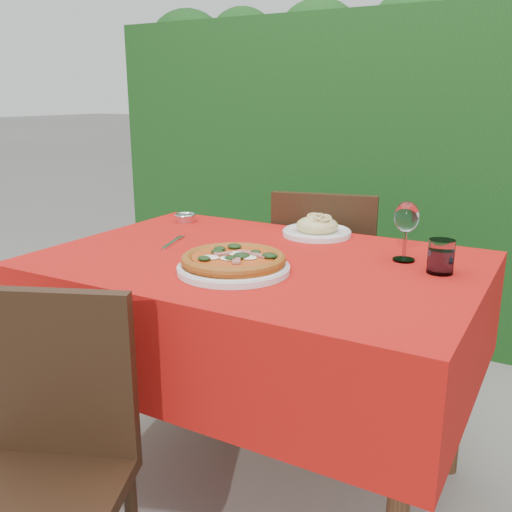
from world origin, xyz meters
The scene contains 11 objects.
ground centered at (0.00, 0.00, 0.00)m, with size 60.00×60.00×0.00m, color slate.
hedge centered at (0.00, 1.55, 0.92)m, with size 3.20×0.55×1.78m.
dining_table centered at (0.00, 0.00, 0.60)m, with size 1.26×0.86×0.75m.
chair_near centered at (-0.14, -0.70, 0.46)m, with size 0.47×0.47×0.80m.
chair_far centered at (-0.03, 0.60, 0.49)m, with size 0.47×0.47×0.86m.
pizza_plate centered at (0.01, -0.15, 0.77)m, with size 0.36×0.36×0.06m.
pasta_plate centered at (0.04, 0.34, 0.77)m, with size 0.23×0.23×0.07m.
water_glass centered at (0.50, 0.11, 0.79)m, with size 0.07×0.07×0.09m.
wine_glass centered at (0.38, 0.18, 0.87)m, with size 0.07×0.07×0.17m.
fork centered at (-0.32, 0.00, 0.75)m, with size 0.02×0.19×0.01m, color silver.
steel_ramekin centered at (-0.48, 0.30, 0.76)m, with size 0.07×0.07×0.03m, color silver.
Camera 1 is at (0.78, -1.41, 1.21)m, focal length 40.00 mm.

